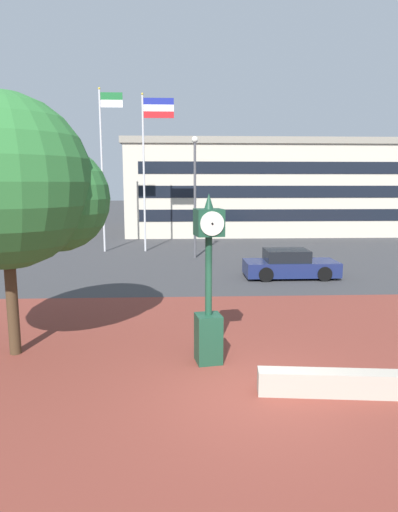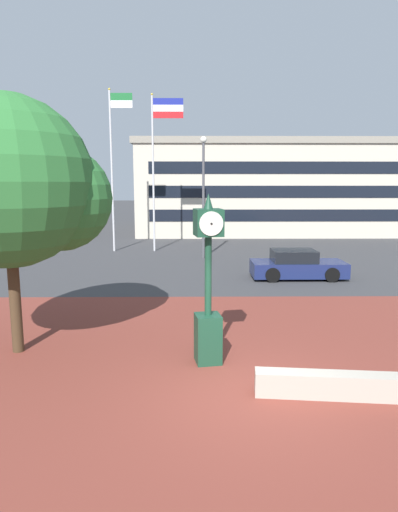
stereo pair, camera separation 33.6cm
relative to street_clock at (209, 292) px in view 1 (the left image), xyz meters
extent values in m
plane|color=#38383A|center=(0.80, -1.65, -1.71)|extent=(200.00, 200.00, 0.00)
cube|color=brown|center=(0.80, 0.21, -1.71)|extent=(44.00, 11.73, 0.01)
cube|color=#ADA393|center=(2.49, -1.78, -1.46)|extent=(3.22, 0.73, 0.50)
cube|color=#19422D|center=(0.00, 0.00, -1.13)|extent=(0.67, 0.67, 1.16)
cylinder|color=#19422D|center=(0.00, 0.00, 0.38)|extent=(0.16, 0.16, 1.86)
cube|color=#19422D|center=(0.00, 0.00, 1.62)|extent=(0.70, 0.70, 0.61)
cylinder|color=silver|center=(-0.05, 0.31, 1.62)|extent=(0.53, 0.12, 0.54)
sphere|color=black|center=(-0.06, 0.33, 1.62)|extent=(0.05, 0.05, 0.05)
cylinder|color=silver|center=(0.05, -0.31, 1.62)|extent=(0.53, 0.12, 0.54)
sphere|color=black|center=(0.06, -0.33, 1.62)|extent=(0.05, 0.05, 0.05)
cone|color=#19422D|center=(0.00, 0.00, 2.09)|extent=(0.21, 0.21, 0.35)
cylinder|color=#42301E|center=(-4.78, 0.73, -0.37)|extent=(0.28, 0.28, 2.69)
sphere|color=#2D7033|center=(-4.78, 0.73, 2.52)|extent=(4.13, 4.13, 4.13)
sphere|color=#2D7033|center=(-3.75, 1.35, 2.11)|extent=(2.68, 2.68, 2.68)
cube|color=navy|center=(4.32, 9.32, -1.27)|extent=(4.13, 1.75, 0.64)
cube|color=black|center=(4.11, 9.32, -0.71)|extent=(1.90, 1.50, 0.56)
cylinder|color=black|center=(5.60, 10.13, -1.39)|extent=(0.64, 0.22, 0.64)
cylinder|color=black|center=(5.60, 8.52, -1.39)|extent=(0.64, 0.22, 0.64)
cylinder|color=black|center=(3.04, 10.12, -1.39)|extent=(0.64, 0.22, 0.64)
cylinder|color=black|center=(3.04, 8.51, -1.39)|extent=(0.64, 0.22, 0.64)
cylinder|color=silver|center=(-5.33, 17.44, 3.10)|extent=(0.12, 0.12, 9.63)
sphere|color=gold|center=(-5.33, 17.44, 7.98)|extent=(0.14, 0.14, 0.14)
cube|color=#19662D|center=(-4.62, 17.44, 7.56)|extent=(1.29, 0.02, 0.43)
cube|color=white|center=(-4.62, 17.44, 7.13)|extent=(1.29, 0.02, 0.43)
cylinder|color=silver|center=(-2.81, 17.44, 2.96)|extent=(0.12, 0.12, 9.35)
sphere|color=gold|center=(-2.81, 17.44, 7.69)|extent=(0.14, 0.14, 0.14)
cube|color=navy|center=(-1.85, 17.44, 7.29)|extent=(1.80, 0.02, 0.39)
cube|color=white|center=(-1.85, 17.44, 6.90)|extent=(1.80, 0.02, 0.39)
cube|color=red|center=(-1.85, 17.44, 6.52)|extent=(1.80, 0.02, 0.39)
cube|color=beige|center=(6.31, 30.77, 1.85)|extent=(22.25, 14.62, 7.12)
cube|color=gray|center=(6.31, 30.77, 5.66)|extent=(22.70, 14.91, 0.50)
cube|color=black|center=(6.31, 23.44, 0.07)|extent=(20.03, 0.04, 0.90)
cube|color=black|center=(6.31, 23.44, 1.85)|extent=(20.03, 0.04, 0.90)
cube|color=black|center=(6.31, 23.44, 3.63)|extent=(20.03, 0.04, 0.90)
cylinder|color=#4C4C51|center=(0.21, 14.77, 1.48)|extent=(0.14, 0.14, 6.39)
sphere|color=white|center=(0.21, 14.77, 4.83)|extent=(0.36, 0.36, 0.36)
camera|label=1|loc=(-0.66, -9.92, 2.50)|focal=30.91mm
camera|label=2|loc=(-0.33, -9.93, 2.50)|focal=30.91mm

